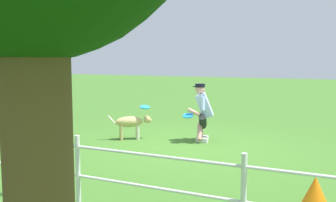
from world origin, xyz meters
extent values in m
plane|color=#3E6F26|center=(0.00, 0.00, 0.00)|extent=(60.00, 60.00, 0.00)
cube|color=silver|center=(-0.03, -0.84, 0.05)|extent=(0.26, 0.10, 0.10)
cylinder|color=tan|center=(0.02, -0.82, 0.24)|extent=(0.19, 0.33, 0.37)
cylinder|color=black|center=(-0.05, -0.82, 0.47)|extent=(0.26, 0.43, 0.37)
cube|color=silver|center=(-0.11, -0.57, 0.05)|extent=(0.26, 0.10, 0.10)
cylinder|color=tan|center=(-0.06, -0.55, 0.24)|extent=(0.19, 0.33, 0.37)
cylinder|color=black|center=(-0.11, -0.59, 0.47)|extent=(0.26, 0.43, 0.37)
cube|color=#B1C6F1|center=(-0.11, -0.71, 0.81)|extent=(0.48, 0.44, 0.58)
cylinder|color=#B1C6F1|center=(-0.03, -0.90, 0.87)|extent=(0.12, 0.16, 0.29)
cylinder|color=#B1C6F1|center=(-0.14, -0.51, 0.87)|extent=(0.12, 0.16, 0.29)
cylinder|color=tan|center=(0.04, -0.44, 0.69)|extent=(0.30, 0.16, 0.19)
cylinder|color=tan|center=(0.01, -0.91, 0.71)|extent=(0.12, 0.16, 0.27)
sphere|color=tan|center=(-0.01, -0.68, 1.17)|extent=(0.21, 0.21, 0.21)
cylinder|color=black|center=(-0.01, -0.68, 1.26)|extent=(0.22, 0.22, 0.07)
cylinder|color=black|center=(0.08, -0.66, 1.23)|extent=(0.12, 0.12, 0.02)
ellipsoid|color=tan|center=(1.52, -0.17, 0.41)|extent=(0.65, 0.58, 0.25)
ellipsoid|color=beige|center=(1.38, -0.28, 0.38)|extent=(0.12, 0.17, 0.15)
sphere|color=tan|center=(1.19, -0.42, 0.45)|extent=(0.17, 0.17, 0.17)
cone|color=tan|center=(1.12, -0.48, 0.43)|extent=(0.13, 0.13, 0.09)
cone|color=tan|center=(1.17, -0.37, 0.52)|extent=(0.06, 0.06, 0.07)
cone|color=tan|center=(1.24, -0.46, 0.52)|extent=(0.06, 0.06, 0.07)
cylinder|color=beige|center=(1.32, -0.23, 0.17)|extent=(0.10, 0.10, 0.33)
cylinder|color=beige|center=(1.41, -0.35, 0.17)|extent=(0.10, 0.10, 0.33)
cylinder|color=tan|center=(1.63, 0.00, 0.17)|extent=(0.10, 0.10, 0.33)
cylinder|color=tan|center=(1.72, -0.12, 0.17)|extent=(0.10, 0.10, 0.33)
cylinder|color=beige|center=(1.84, 0.06, 0.46)|extent=(0.19, 0.16, 0.23)
cylinder|color=#248FDF|center=(1.20, -0.34, 0.75)|extent=(0.33, 0.32, 0.09)
cylinder|color=#1A86E3|center=(0.15, -0.39, 0.61)|extent=(0.33, 0.32, 0.11)
cylinder|color=silver|center=(-2.06, 3.59, 0.46)|extent=(0.06, 0.06, 0.91)
cylinder|color=silver|center=(0.00, 3.59, 0.46)|extent=(0.06, 0.06, 0.91)
cylinder|color=silver|center=(0.00, 3.59, 0.41)|extent=(12.37, 0.04, 0.04)
cylinder|color=silver|center=(0.00, 3.59, 0.78)|extent=(12.37, 0.04, 0.04)
cylinder|color=#513E20|center=(-1.27, 5.54, 1.26)|extent=(0.42, 0.42, 2.52)
cone|color=orange|center=(-2.65, 2.19, 0.18)|extent=(0.32, 0.32, 0.35)
camera|label=1|loc=(-2.93, 7.24, 1.84)|focal=40.57mm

